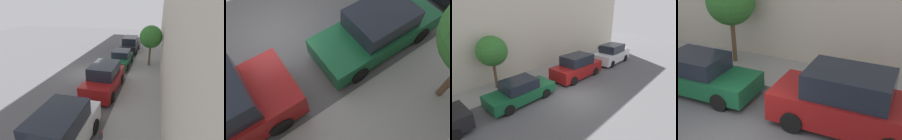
% 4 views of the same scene
% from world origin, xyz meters
% --- Properties ---
extents(ground_plane, '(60.00, 60.00, 0.00)m').
position_xyz_m(ground_plane, '(0.00, 0.00, 0.00)').
color(ground_plane, '#515154').
extents(sidewalk, '(2.72, 32.00, 0.15)m').
position_xyz_m(sidewalk, '(4.86, 0.00, 0.07)').
color(sidewalk, gray).
rests_on(sidewalk, ground_plane).
extents(parked_suv_nearest, '(2.08, 4.82, 1.98)m').
position_xyz_m(parked_suv_nearest, '(2.17, -8.76, 0.93)').
color(parked_suv_nearest, silver).
rests_on(parked_suv_nearest, ground_plane).
extents(parked_suv_second, '(2.08, 4.82, 1.98)m').
position_xyz_m(parked_suv_second, '(2.29, -2.87, 0.93)').
color(parked_suv_second, maroon).
rests_on(parked_suv_second, ground_plane).
extents(parked_sedan_third, '(1.92, 4.50, 1.54)m').
position_xyz_m(parked_sedan_third, '(2.34, 2.85, 0.72)').
color(parked_sedan_third, '#14512D').
rests_on(parked_sedan_third, ground_plane).
extents(parking_meter_near, '(0.11, 0.15, 1.35)m').
position_xyz_m(parking_meter_near, '(3.95, -8.87, 0.98)').
color(parking_meter_near, '#ADADB2').
rests_on(parking_meter_near, sidewalk).
extents(street_tree, '(2.13, 2.13, 3.87)m').
position_xyz_m(street_tree, '(5.11, 3.11, 2.94)').
color(street_tree, brown).
rests_on(street_tree, sidewalk).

